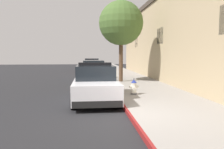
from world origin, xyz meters
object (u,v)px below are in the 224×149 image
at_px(police_cruiser, 95,83).
at_px(fire_hydrant, 134,87).
at_px(parked_car_silver_ahead, 93,70).
at_px(street_tree, 121,23).
at_px(parked_car_dark_far, 92,65).

relative_size(police_cruiser, fire_hydrant, 6.37).
bearing_deg(police_cruiser, fire_hydrant, 9.19).
bearing_deg(parked_car_silver_ahead, police_cruiser, -90.85).
distance_m(police_cruiser, street_tree, 6.78).
relative_size(parked_car_silver_ahead, parked_car_dark_far, 1.00).
bearing_deg(parked_car_dark_far, police_cruiser, -90.40).
bearing_deg(fire_hydrant, parked_car_dark_far, 95.61).
xyz_separation_m(parked_car_silver_ahead, parked_car_dark_far, (0.00, 9.53, 0.00)).
distance_m(police_cruiser, parked_car_silver_ahead, 8.32).
bearing_deg(fire_hydrant, police_cruiser, -170.81).
xyz_separation_m(fire_hydrant, street_tree, (0.14, 5.18, 3.70)).
height_order(police_cruiser, street_tree, street_tree).
bearing_deg(street_tree, parked_car_silver_ahead, 123.30).
relative_size(police_cruiser, street_tree, 0.86).
height_order(parked_car_silver_ahead, street_tree, street_tree).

